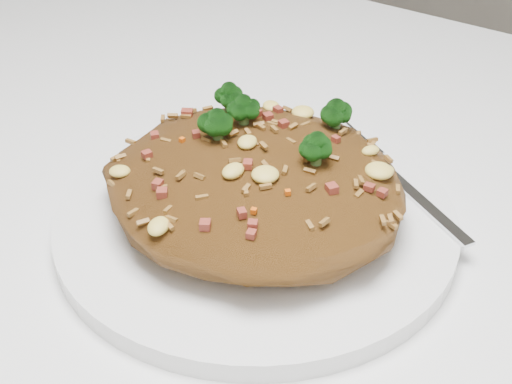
# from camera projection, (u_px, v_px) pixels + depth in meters

# --- Properties ---
(dining_table) EXTENTS (1.20, 0.80, 0.75)m
(dining_table) POSITION_uv_depth(u_px,v_px,m) (337.00, 340.00, 0.52)
(dining_table) COLOR white
(dining_table) RESTS_ON ground
(plate) EXTENTS (0.27, 0.27, 0.01)m
(plate) POSITION_uv_depth(u_px,v_px,m) (256.00, 219.00, 0.48)
(plate) COLOR white
(plate) RESTS_ON dining_table
(fried_rice) EXTENTS (0.20, 0.18, 0.07)m
(fried_rice) POSITION_uv_depth(u_px,v_px,m) (256.00, 173.00, 0.46)
(fried_rice) COLOR brown
(fried_rice) RESTS_ON plate
(fork) EXTENTS (0.15, 0.09, 0.00)m
(fork) POSITION_uv_depth(u_px,v_px,m) (402.00, 184.00, 0.50)
(fork) COLOR silver
(fork) RESTS_ON plate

